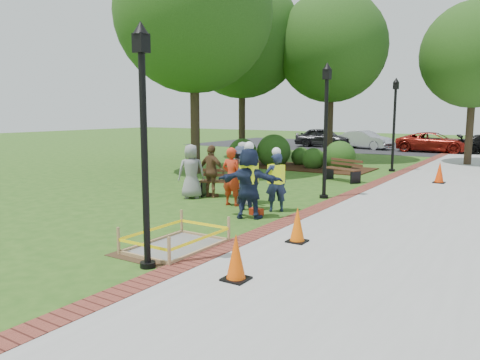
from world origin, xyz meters
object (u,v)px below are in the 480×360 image
Objects in this scene: bench_near at (225,188)px; hivis_worker_c at (248,179)px; wet_concrete_pad at (176,237)px; lamp_near at (144,128)px; hivis_worker_a at (249,181)px; hivis_worker_b at (276,180)px; cone_front at (236,258)px.

hivis_worker_c reaches higher than bench_near.
bench_near reaches higher than wet_concrete_pad.
wet_concrete_pad is 4.09m from hivis_worker_c.
lamp_near reaches higher than hivis_worker_a.
wet_concrete_pad is at bearing -64.89° from bench_near.
bench_near is 0.85× the size of hivis_worker_a.
lamp_near is 2.13× the size of hivis_worker_a.
hivis_worker_c is at bearing -163.63° from hivis_worker_b.
hivis_worker_b reaches higher than cone_front.
hivis_worker_b is (0.20, 1.10, -0.09)m from hivis_worker_a.
wet_concrete_pad is 2.57m from lamp_near.
lamp_near is 2.38× the size of hivis_worker_b.
lamp_near reaches higher than hivis_worker_b.
wet_concrete_pad is 2.88× the size of cone_front.
hivis_worker_a is at bearing -43.65° from bench_near.
cone_front is 0.19× the size of lamp_near.
hivis_worker_a is 1.12m from hivis_worker_b.
hivis_worker_a reaches higher than wet_concrete_pad.
hivis_worker_a reaches higher than hivis_worker_c.
hivis_worker_c reaches higher than cone_front.
wet_concrete_pad is at bearing -90.28° from hivis_worker_b.
wet_concrete_pad is at bearing 156.44° from cone_front.
cone_front is at bearing 9.78° from lamp_near.
lamp_near is at bearing -86.49° from hivis_worker_b.
lamp_near is at bearing -66.41° from bench_near.
bench_near is at bearing 136.35° from hivis_worker_a.
hivis_worker_a is (2.31, -2.20, 0.71)m from bench_near.
lamp_near is at bearing -82.99° from hivis_worker_a.
hivis_worker_c reaches higher than wet_concrete_pad.
bench_near reaches higher than cone_front.
wet_concrete_pad is 0.54× the size of lamp_near.
cone_front is 2.72m from lamp_near.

